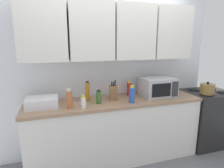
{
  "coord_description": "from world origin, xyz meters",
  "views": [
    {
      "loc": [
        -0.79,
        -2.67,
        1.68
      ],
      "look_at": [
        -0.04,
        -0.25,
        1.12
      ],
      "focal_mm": 29.89,
      "sensor_mm": 36.0,
      "label": 1
    }
  ],
  "objects": [
    {
      "name": "counter_run",
      "position": [
        0.0,
        -0.3,
        0.45
      ],
      "size": [
        2.43,
        0.63,
        0.9
      ],
      "color": "white",
      "rests_on": "ground_plane"
    },
    {
      "name": "kettle",
      "position": [
        1.43,
        -0.46,
        0.99
      ],
      "size": [
        0.21,
        0.21,
        0.19
      ],
      "color": "olive",
      "rests_on": "stove_range"
    },
    {
      "name": "bottle_white_jar",
      "position": [
        -0.48,
        -0.5,
        0.97
      ],
      "size": [
        0.06,
        0.06,
        0.16
      ],
      "color": "white",
      "rests_on": "counter_run"
    },
    {
      "name": "bottle_red_sauce",
      "position": [
        0.27,
        -0.14,
        1.0
      ],
      "size": [
        0.06,
        0.06,
        0.22
      ],
      "color": "red",
      "rests_on": "counter_run"
    },
    {
      "name": "bottle_yellow_mustard",
      "position": [
        1.05,
        -0.08,
        0.99
      ],
      "size": [
        0.08,
        0.08,
        0.19
      ],
      "color": "gold",
      "rests_on": "counter_run"
    },
    {
      "name": "bottle_green_oil",
      "position": [
        -0.26,
        -0.38,
        0.99
      ],
      "size": [
        0.07,
        0.07,
        0.18
      ],
      "color": "#386B2D",
      "rests_on": "counter_run"
    },
    {
      "name": "bottle_amber_vinegar",
      "position": [
        -0.38,
        -0.24,
        1.03
      ],
      "size": [
        0.05,
        0.05,
        0.28
      ],
      "color": "#AD701E",
      "rests_on": "counter_run"
    },
    {
      "name": "bottle_spice_jar",
      "position": [
        -0.64,
        -0.45,
        1.02
      ],
      "size": [
        0.07,
        0.07,
        0.24
      ],
      "color": "#BC6638",
      "rests_on": "counter_run"
    },
    {
      "name": "bottle_blue_cleaner",
      "position": [
        0.17,
        -0.48,
        1.01
      ],
      "size": [
        0.08,
        0.08,
        0.23
      ],
      "color": "#2D56B7",
      "rests_on": "counter_run"
    },
    {
      "name": "knife_block",
      "position": [
        -0.02,
        -0.28,
        1.0
      ],
      "size": [
        0.12,
        0.14,
        0.28
      ],
      "color": "brown",
      "rests_on": "counter_run"
    },
    {
      "name": "dish_rack",
      "position": [
        -0.96,
        -0.3,
        0.96
      ],
      "size": [
        0.38,
        0.3,
        0.12
      ],
      "primitive_type": "cube",
      "color": "silver",
      "rests_on": "counter_run"
    },
    {
      "name": "wall_back_with_cabinets",
      "position": [
        0.0,
        -0.07,
        1.58
      ],
      "size": [
        3.3,
        0.38,
        2.6
      ],
      "color": "white",
      "rests_on": "ground_plane"
    },
    {
      "name": "stove_range",
      "position": [
        1.6,
        -0.32,
        0.45
      ],
      "size": [
        0.76,
        0.64,
        0.91
      ],
      "color": "black",
      "rests_on": "ground_plane"
    },
    {
      "name": "microwave",
      "position": [
        0.66,
        -0.31,
        1.04
      ],
      "size": [
        0.48,
        0.37,
        0.28
      ],
      "color": "#B7B7BC",
      "rests_on": "counter_run"
    }
  ]
}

